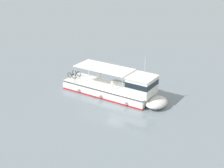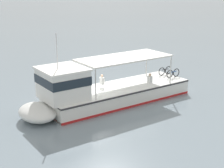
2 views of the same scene
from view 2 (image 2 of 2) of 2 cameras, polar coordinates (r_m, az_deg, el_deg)
The scene contains 2 objects.
ground_plane at distance 23.60m, azimuth -3.81°, elevation -3.44°, with size 400.00×400.00×0.00m, color gray.
ferry_main at distance 22.94m, azimuth -2.09°, elevation -1.34°, with size 7.70×12.92×5.32m.
Camera 2 is at (-13.25, 17.72, 8.21)m, focal length 53.49 mm.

